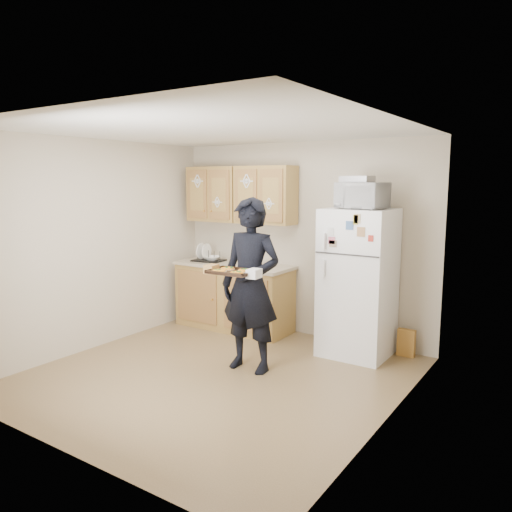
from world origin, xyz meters
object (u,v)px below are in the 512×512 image
(baking_tray, at_px, (232,272))
(microwave, at_px, (362,196))
(person, at_px, (251,285))
(refrigerator, at_px, (358,283))
(dish_rack, at_px, (209,255))

(baking_tray, distance_m, microwave, 1.72)
(person, bearing_deg, microwave, 48.67)
(person, xyz_separation_m, microwave, (0.80, 1.03, 0.93))
(baking_tray, relative_size, microwave, 0.85)
(refrigerator, bearing_deg, baking_tray, -119.58)
(person, height_order, dish_rack, person)
(refrigerator, distance_m, person, 1.32)
(refrigerator, relative_size, dish_rack, 4.14)
(baking_tray, distance_m, dish_rack, 2.01)
(refrigerator, distance_m, baking_tray, 1.60)
(person, relative_size, dish_rack, 4.48)
(person, bearing_deg, refrigerator, 51.16)
(baking_tray, bearing_deg, person, 82.95)
(dish_rack, bearing_deg, person, -37.17)
(refrigerator, relative_size, person, 0.92)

